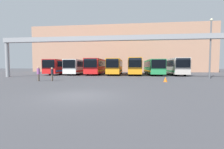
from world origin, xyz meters
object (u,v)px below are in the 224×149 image
(traffic_cone, at_px, (165,79))
(lamp_post, at_px, (210,46))
(bus_slot_0, at_px, (63,66))
(bus_slot_1, at_px, (79,66))
(bus_slot_3, at_px, (115,66))
(pedestrian_near_right, at_px, (38,73))
(bus_slot_4, at_px, (134,66))
(bus_slot_5, at_px, (153,66))
(bus_slot_6, at_px, (174,66))
(pedestrian_mid_left, at_px, (52,74))
(bus_slot_2, at_px, (97,66))

(traffic_cone, height_order, lamp_post, lamp_post)
(bus_slot_0, height_order, traffic_cone, bus_slot_0)
(bus_slot_1, relative_size, bus_slot_3, 0.86)
(pedestrian_near_right, bearing_deg, bus_slot_4, 118.80)
(pedestrian_near_right, height_order, lamp_post, lamp_post)
(bus_slot_3, xyz_separation_m, bus_slot_4, (3.91, -0.56, 0.07))
(bus_slot_5, bearing_deg, bus_slot_6, -10.53)
(bus_slot_3, distance_m, bus_slot_4, 3.95)
(bus_slot_1, bearing_deg, lamp_post, -22.23)
(bus_slot_1, xyz_separation_m, pedestrian_mid_left, (1.66, -14.35, -0.90))
(bus_slot_5, distance_m, pedestrian_mid_left, 20.50)
(pedestrian_mid_left, relative_size, traffic_cone, 2.86)
(pedestrian_near_right, xyz_separation_m, pedestrian_mid_left, (1.49, 0.35, -0.06))
(bus_slot_3, relative_size, bus_slot_6, 1.19)
(bus_slot_2, relative_size, pedestrian_near_right, 6.66)
(bus_slot_2, distance_m, pedestrian_mid_left, 14.89)
(bus_slot_5, relative_size, pedestrian_mid_left, 7.51)
(traffic_cone, bearing_deg, bus_slot_5, 86.41)
(bus_slot_2, relative_size, bus_slot_4, 1.00)
(bus_slot_3, bearing_deg, traffic_cone, -65.15)
(pedestrian_mid_left, distance_m, traffic_cone, 13.06)
(bus_slot_2, distance_m, bus_slot_3, 3.94)
(bus_slot_3, height_order, bus_slot_4, bus_slot_4)
(traffic_cone, bearing_deg, bus_slot_1, 136.42)
(bus_slot_4, bearing_deg, lamp_post, -42.47)
(bus_slot_0, distance_m, pedestrian_mid_left, 16.14)
(bus_slot_6, xyz_separation_m, pedestrian_near_right, (-19.35, -14.61, -0.93))
(bus_slot_0, relative_size, bus_slot_5, 1.02)
(bus_slot_1, distance_m, bus_slot_5, 15.63)
(bus_slot_2, distance_m, bus_slot_6, 15.63)
(bus_slot_3, xyz_separation_m, pedestrian_mid_left, (-6.15, -15.24, -0.98))
(bus_slot_1, bearing_deg, bus_slot_2, 4.86)
(bus_slot_1, height_order, lamp_post, lamp_post)
(bus_slot_3, relative_size, lamp_post, 1.50)
(bus_slot_3, bearing_deg, bus_slot_4, -8.16)
(bus_slot_2, height_order, pedestrian_mid_left, bus_slot_2)
(pedestrian_near_right, bearing_deg, traffic_cone, 69.12)
(bus_slot_1, relative_size, bus_slot_5, 0.89)
(bus_slot_4, height_order, pedestrian_near_right, bus_slot_4)
(bus_slot_1, xyz_separation_m, pedestrian_near_right, (0.17, -14.70, -0.84))
(bus_slot_0, xyz_separation_m, pedestrian_mid_left, (5.56, -15.12, -0.92))
(bus_slot_4, relative_size, traffic_cone, 20.36)
(bus_slot_4, bearing_deg, pedestrian_mid_left, -124.42)
(bus_slot_1, bearing_deg, bus_slot_3, 6.49)
(bus_slot_3, relative_size, bus_slot_5, 1.04)
(bus_slot_3, distance_m, lamp_post, 17.31)
(bus_slot_3, bearing_deg, pedestrian_mid_left, -111.98)
(bus_slot_6, height_order, traffic_cone, bus_slot_6)
(pedestrian_near_right, bearing_deg, bus_slot_3, 130.22)
(bus_slot_1, bearing_deg, pedestrian_near_right, -89.34)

